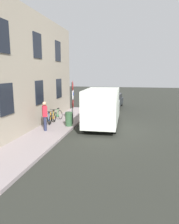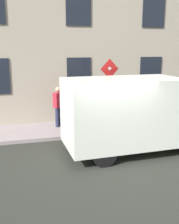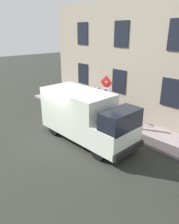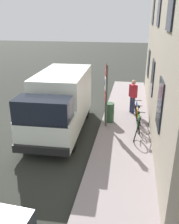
# 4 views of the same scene
# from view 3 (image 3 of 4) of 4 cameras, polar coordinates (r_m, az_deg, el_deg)

# --- Properties ---
(ground_plane) EXTENTS (80.00, 80.00, 0.00)m
(ground_plane) POSITION_cam_3_polar(r_m,az_deg,el_deg) (11.76, -7.22, -6.12)
(ground_plane) COLOR #2A2C26
(sidewalk_slab) EXTENTS (2.20, 14.93, 0.14)m
(sidewalk_slab) POSITION_cam_3_polar(r_m,az_deg,el_deg) (13.77, 4.53, -1.53)
(sidewalk_slab) COLOR gray
(sidewalk_slab) RESTS_ON ground_plane
(building_facade) EXTENTS (0.75, 12.93, 7.12)m
(building_facade) POSITION_cam_3_polar(r_m,az_deg,el_deg) (13.93, 9.18, 13.46)
(building_facade) COLOR #A69A87
(building_facade) RESTS_ON ground_plane
(sign_post_stacked) EXTENTS (0.18, 0.56, 2.79)m
(sign_post_stacked) POSITION_cam_3_polar(r_m,az_deg,el_deg) (12.05, 4.46, 4.40)
(sign_post_stacked) COLOR #474C47
(sign_post_stacked) RESTS_ON sidewalk_slab
(delivery_van) EXTENTS (2.18, 5.39, 2.50)m
(delivery_van) POSITION_cam_3_polar(r_m,az_deg,el_deg) (10.70, -1.09, -0.91)
(delivery_van) COLOR white
(delivery_van) RESTS_ON ground_plane
(bicycle_green) EXTENTS (0.48, 1.72, 0.89)m
(bicycle_green) POSITION_cam_3_polar(r_m,az_deg,el_deg) (13.10, 11.04, -0.99)
(bicycle_green) COLOR black
(bicycle_green) RESTS_ON sidewalk_slab
(bicycle_orange) EXTENTS (0.46, 1.72, 0.89)m
(bicycle_orange) POSITION_cam_3_polar(r_m,az_deg,el_deg) (13.53, 8.50, -0.10)
(bicycle_orange) COLOR black
(bicycle_orange) RESTS_ON sidewalk_slab
(bicycle_blue) EXTENTS (0.48, 1.72, 0.89)m
(bicycle_blue) POSITION_cam_3_polar(r_m,az_deg,el_deg) (13.99, 6.12, 0.73)
(bicycle_blue) COLOR black
(bicycle_blue) RESTS_ON sidewalk_slab
(pedestrian) EXTENTS (0.43, 0.48, 1.72)m
(pedestrian) POSITION_cam_3_polar(r_m,az_deg,el_deg) (14.34, 2.32, 3.70)
(pedestrian) COLOR #262B47
(pedestrian) RESTS_ON sidewalk_slab
(litter_bin) EXTENTS (0.44, 0.44, 0.90)m
(litter_bin) POSITION_cam_3_polar(r_m,az_deg,el_deg) (12.91, 3.09, -0.55)
(litter_bin) COLOR #2D5133
(litter_bin) RESTS_ON sidewalk_slab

